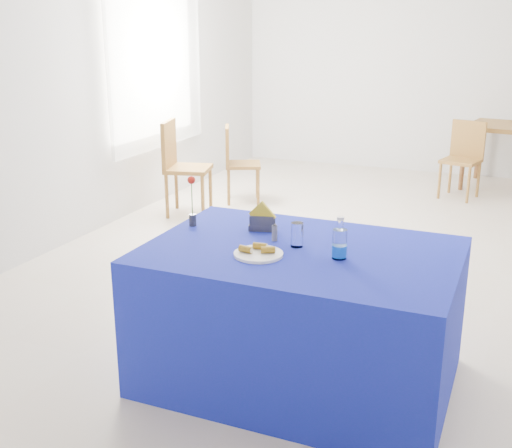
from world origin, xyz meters
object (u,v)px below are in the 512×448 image
(plate, at_px, (258,254))
(water_bottle, at_px, (339,245))
(chair_win_b, at_px, (236,159))
(blue_table, at_px, (300,316))
(chair_win_a, at_px, (180,161))
(chair_bg_left, at_px, (464,154))

(plate, distance_m, water_bottle, 0.41)
(plate, relative_size, chair_win_b, 0.30)
(plate, xyz_separation_m, water_bottle, (0.39, 0.12, 0.06))
(plate, distance_m, chair_win_b, 3.81)
(plate, xyz_separation_m, blue_table, (0.17, 0.18, -0.39))
(chair_win_b, bearing_deg, blue_table, -174.94)
(chair_win_b, bearing_deg, plate, -178.46)
(water_bottle, relative_size, chair_win_a, 0.22)
(blue_table, xyz_separation_m, chair_win_b, (-1.85, 3.22, 0.10))
(blue_table, height_order, chair_bg_left, chair_bg_left)
(blue_table, xyz_separation_m, chair_bg_left, (0.40, 4.41, 0.11))
(water_bottle, bearing_deg, chair_win_a, 132.33)
(chair_bg_left, relative_size, chair_win_a, 0.89)
(chair_win_a, bearing_deg, blue_table, -154.44)
(blue_table, bearing_deg, chair_win_a, 130.25)
(chair_bg_left, height_order, chair_win_a, chair_win_a)
(plate, height_order, chair_win_b, chair_win_b)
(plate, bearing_deg, water_bottle, 17.27)
(chair_win_a, distance_m, chair_win_b, 0.73)
(chair_win_a, bearing_deg, water_bottle, -152.36)
(blue_table, bearing_deg, plate, -133.48)
(plate, relative_size, chair_win_a, 0.26)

